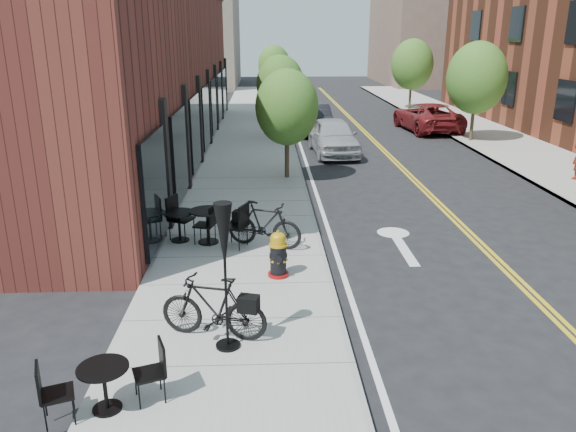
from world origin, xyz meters
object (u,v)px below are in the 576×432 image
object	(u,v)px
patio_umbrella	(224,246)
parked_car_c	(298,105)
parked_car_b	(315,119)
bistro_set_b	(208,221)
bistro_set_c	(179,222)
parked_car_far	(427,117)
bistro_set_a	(104,382)
bicycle_left	(213,307)
parked_car_a	(333,136)
bicycle_right	(264,225)
fire_hydrant	(278,255)

from	to	relation	value
patio_umbrella	parked_car_c	xyz separation A→B (m)	(2.84, 28.37, -1.23)
parked_car_b	parked_car_c	bearing A→B (deg)	90.86
bistro_set_b	bistro_set_c	xyz separation A→B (m)	(-0.72, 0.16, -0.06)
parked_car_b	parked_car_far	distance (m)	6.16
bistro_set_a	bistro_set_b	size ratio (longest dim) A/B	0.81
bicycle_left	bistro_set_c	size ratio (longest dim) A/B	1.00
bistro_set_b	parked_car_far	distance (m)	19.88
patio_umbrella	parked_car_c	size ratio (longest dim) A/B	0.54
bistro_set_a	patio_umbrella	distance (m)	2.59
bistro_set_c	parked_car_a	size ratio (longest dim) A/B	0.41
bicycle_left	bicycle_right	world-z (taller)	bicycle_right
bistro_set_b	parked_car_c	size ratio (longest dim) A/B	0.44
bistro_set_a	parked_car_far	size ratio (longest dim) A/B	0.30
patio_umbrella	parked_car_b	size ratio (longest dim) A/B	0.55
fire_hydrant	parked_car_far	world-z (taller)	parked_car_far
fire_hydrant	bistro_set_b	bearing A→B (deg)	129.50
bicycle_left	parked_car_b	xyz separation A→B (m)	(3.54, 21.06, 0.06)
bicycle_left	parked_car_b	size ratio (longest dim) A/B	0.41
bistro_set_b	parked_car_c	xyz separation A→B (m)	(3.61, 23.48, 0.00)
bicycle_left	parked_car_b	bearing A→B (deg)	-174.26
bicycle_right	parked_car_c	size ratio (longest dim) A/B	0.41
fire_hydrant	parked_car_far	distance (m)	20.94
bistro_set_a	parked_car_c	distance (m)	30.25
bistro_set_c	patio_umbrella	world-z (taller)	patio_umbrella
fire_hydrant	parked_car_c	xyz separation A→B (m)	(1.93, 25.55, 0.07)
bistro_set_c	parked_car_c	size ratio (longest dim) A/B	0.40
parked_car_b	parked_car_c	xyz separation A→B (m)	(-0.46, 6.99, -0.07)
fire_hydrant	bistro_set_b	world-z (taller)	bistro_set_b
bicycle_left	parked_car_c	world-z (taller)	parked_car_c
bicycle_right	parked_car_c	xyz separation A→B (m)	(2.23, 23.83, -0.02)
fire_hydrant	parked_car_far	xyz separation A→B (m)	(8.53, 19.13, 0.15)
parked_car_far	bistro_set_b	bearing A→B (deg)	53.83
bicycle_right	bistro_set_a	bearing A→B (deg)	-177.66
fire_hydrant	bistro_set_a	size ratio (longest dim) A/B	0.62
parked_car_far	patio_umbrella	bearing A→B (deg)	61.46
bicycle_left	parked_car_a	xyz separation A→B (m)	(3.88, 15.64, 0.10)
parked_car_b	bicycle_right	bearing A→B (deg)	-102.00
fire_hydrant	bicycle_left	distance (m)	2.74
parked_car_far	parked_car_b	bearing A→B (deg)	-0.05
bistro_set_a	bicycle_right	bearing A→B (deg)	50.02
parked_car_a	bistro_set_c	bearing A→B (deg)	-118.12
parked_car_a	bistro_set_a	bearing A→B (deg)	-109.50
bicycle_right	parked_car_b	world-z (taller)	parked_car_b
bistro_set_a	parked_car_b	distance (m)	23.45
bicycle_left	bistro_set_a	world-z (taller)	bicycle_left
fire_hydrant	parked_car_b	xyz separation A→B (m)	(2.39, 18.57, 0.14)
parked_car_b	parked_car_a	bearing A→B (deg)	-89.36
bicycle_right	bistro_set_a	world-z (taller)	bicycle_right
parked_car_b	parked_car_far	bearing A→B (deg)	2.30
bicycle_left	parked_car_c	xyz separation A→B (m)	(3.08, 28.04, -0.01)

